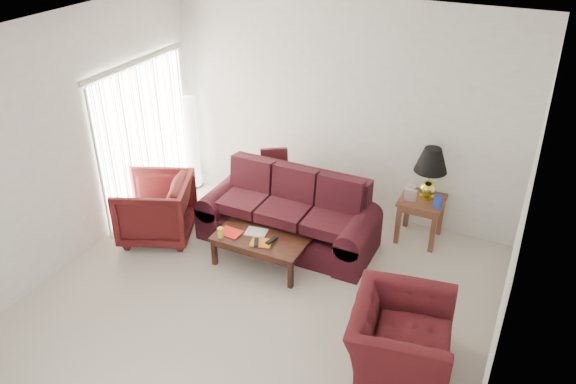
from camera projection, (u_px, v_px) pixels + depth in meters
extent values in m
plane|color=beige|center=(255.00, 306.00, 6.36)|extent=(5.00, 5.00, 0.00)
cube|color=silver|center=(145.00, 139.00, 7.77)|extent=(0.10, 2.00, 2.16)
cube|color=black|center=(274.00, 162.00, 7.98)|extent=(0.42, 0.36, 0.40)
cube|color=white|center=(410.00, 195.00, 7.19)|extent=(0.15, 0.06, 0.15)
cylinder|color=#172F97|center=(438.00, 202.00, 7.03)|extent=(0.12, 0.12, 0.16)
cube|color=silver|center=(411.00, 186.00, 7.39)|extent=(0.12, 0.15, 0.05)
imported|color=#3E0E0F|center=(156.00, 208.00, 7.40)|extent=(1.21, 1.20, 0.85)
imported|color=#3C0E11|center=(400.00, 338.00, 5.42)|extent=(1.11, 1.22, 0.71)
cube|color=red|center=(230.00, 233.00, 6.93)|extent=(0.29, 0.22, 0.02)
cube|color=white|center=(256.00, 232.00, 6.94)|extent=(0.29, 0.23, 0.01)
cube|color=orange|center=(261.00, 243.00, 6.74)|extent=(0.29, 0.25, 0.01)
cube|color=black|center=(256.00, 243.00, 6.70)|extent=(0.12, 0.18, 0.02)
cube|color=black|center=(272.00, 240.00, 6.75)|extent=(0.09, 0.19, 0.02)
cylinder|color=yellow|center=(221.00, 233.00, 6.83)|extent=(0.09, 0.09, 0.13)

